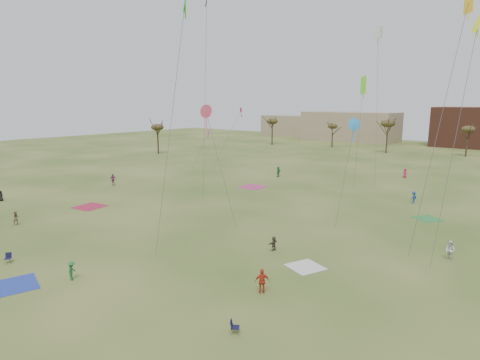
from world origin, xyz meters
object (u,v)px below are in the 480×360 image
Objects in this scene: flyer_near_center at (72,271)px; spectator_fore_a at (262,281)px; camp_chair_center at (235,330)px; camp_chair_left at (8,260)px.

flyer_near_center is 14.90m from spectator_fore_a.
spectator_fore_a is (12.77, 7.67, 0.17)m from flyer_near_center.
flyer_near_center is 1.73× the size of camp_chair_center.
camp_chair_left is (-7.47, -1.82, -0.49)m from flyer_near_center.
spectator_fore_a reaches higher than flyer_near_center.
spectator_fore_a is 2.13× the size of camp_chair_left.
camp_chair_left and camp_chair_center have the same top height.
flyer_near_center is at bearing 65.36° from camp_chair_center.
flyer_near_center is 14.85m from camp_chair_center.
flyer_near_center is at bearing -34.50° from camp_chair_left.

